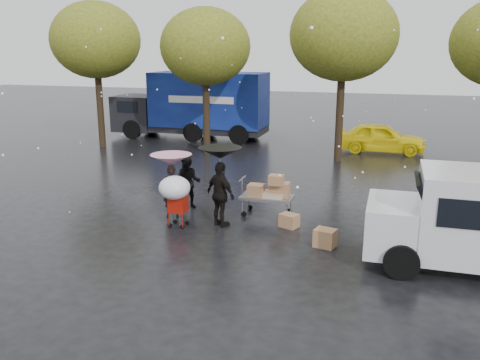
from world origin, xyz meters
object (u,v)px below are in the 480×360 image
(blue_truck, at_px, (195,105))
(yellow_taxi, at_px, (381,138))
(shopping_cart, at_px, (175,190))
(person_pink, at_px, (172,191))
(vendor_cart, at_px, (270,192))
(person_black, at_px, (221,194))

(blue_truck, distance_m, yellow_taxi, 9.86)
(shopping_cart, bearing_deg, person_pink, 119.03)
(vendor_cart, xyz_separation_m, shopping_cart, (-2.17, -1.76, 0.34))
(vendor_cart, relative_size, yellow_taxi, 0.37)
(vendor_cart, height_order, shopping_cart, shopping_cart)
(blue_truck, bearing_deg, yellow_taxi, -6.74)
(person_black, height_order, shopping_cart, person_black)
(shopping_cart, xyz_separation_m, yellow_taxi, (4.95, 12.30, -0.37))
(shopping_cart, relative_size, blue_truck, 0.18)
(person_pink, bearing_deg, person_black, -27.35)
(blue_truck, relative_size, yellow_taxi, 2.04)
(vendor_cart, xyz_separation_m, blue_truck, (-6.95, 11.68, 1.03))
(vendor_cart, height_order, yellow_taxi, yellow_taxi)
(person_black, relative_size, shopping_cart, 1.23)
(person_pink, xyz_separation_m, person_black, (1.58, -0.34, 0.14))
(person_pink, bearing_deg, yellow_taxi, 49.34)
(shopping_cart, bearing_deg, person_black, 26.08)
(person_pink, xyz_separation_m, vendor_cart, (2.66, 0.88, -0.03))
(person_pink, xyz_separation_m, yellow_taxi, (5.44, 11.42, -0.07))
(person_black, bearing_deg, shopping_cart, 57.64)
(vendor_cart, bearing_deg, blue_truck, 120.73)
(person_pink, distance_m, vendor_cart, 2.80)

